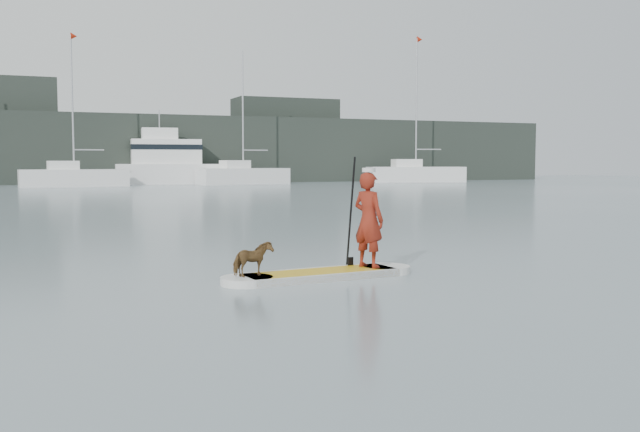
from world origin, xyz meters
name	(u,v)px	position (x,y,z in m)	size (l,w,h in m)	color
ground	(321,259)	(0.00, 0.00, 0.00)	(140.00, 140.00, 0.00)	slate
paddleboard	(320,275)	(-0.84, -2.05, 0.06)	(3.29, 1.04, 0.12)	gold
paddler	(369,220)	(0.06, -1.97, 0.90)	(0.57, 0.38, 1.57)	maroon
white_cap	(369,170)	(0.06, -1.97, 1.72)	(0.22, 0.22, 0.07)	silver
dog	(253,259)	(-1.98, -2.16, 0.38)	(0.28, 0.62, 0.53)	brown
paddle	(351,225)	(-0.13, -1.66, 0.80)	(0.10, 0.30, 2.00)	black
sailboat_d	(73,176)	(-2.27, 44.54, 0.82)	(7.95, 2.93, 11.51)	white
sailboat_e	(243,175)	(11.26, 45.56, 0.79)	(7.93, 3.64, 11.08)	white
sailboat_f	(415,172)	(27.85, 45.70, 0.90)	(9.27, 4.41, 13.36)	white
motor_yacht_a	(173,163)	(5.94, 48.23, 1.75)	(10.60, 4.07, 6.22)	white
shore_mass	(95,149)	(0.00, 53.00, 3.00)	(90.00, 6.00, 6.00)	black
shore_building_east	(285,140)	(18.00, 54.00, 4.00)	(10.00, 4.00, 8.00)	black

